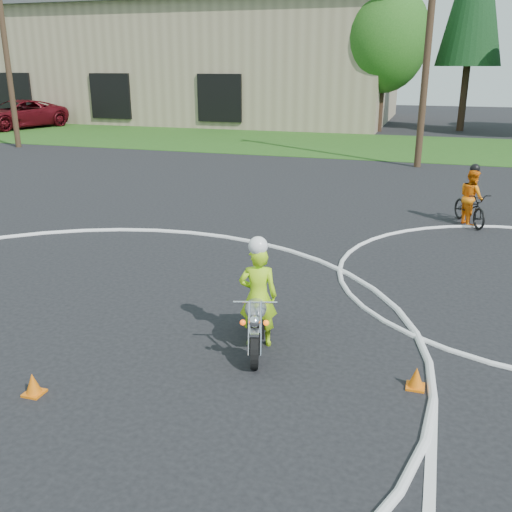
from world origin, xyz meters
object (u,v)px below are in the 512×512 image
(rider_primary_grp, at_px, (258,293))
(pickup_grp, at_px, (17,114))
(primary_motorcycle, at_px, (256,320))
(rider_second_grp, at_px, (471,203))

(rider_primary_grp, height_order, pickup_grp, pickup_grp)
(rider_primary_grp, bearing_deg, pickup_grp, 118.97)
(primary_motorcycle, bearing_deg, rider_primary_grp, 79.36)
(rider_primary_grp, bearing_deg, rider_second_grp, 52.47)
(primary_motorcycle, xyz_separation_m, pickup_grp, (-24.55, 24.89, 0.46))
(primary_motorcycle, height_order, rider_second_grp, rider_second_grp)
(rider_second_grp, bearing_deg, rider_primary_grp, -135.62)
(primary_motorcycle, distance_m, pickup_grp, 34.96)
(rider_primary_grp, relative_size, pickup_grp, 0.24)
(primary_motorcycle, relative_size, rider_primary_grp, 1.00)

